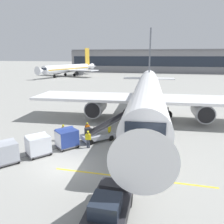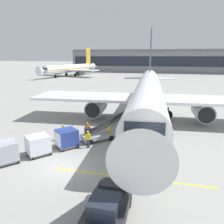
{
  "view_description": "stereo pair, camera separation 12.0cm",
  "coord_description": "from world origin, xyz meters",
  "px_view_note": "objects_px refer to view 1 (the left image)",
  "views": [
    {
      "loc": [
        7.48,
        -14.82,
        8.73
      ],
      "look_at": [
        2.32,
        7.62,
        2.87
      ],
      "focal_mm": 35.81,
      "sensor_mm": 36.0,
      "label": 1
    },
    {
      "loc": [
        7.59,
        -14.8,
        8.73
      ],
      "look_at": [
        2.32,
        7.62,
        2.87
      ],
      "focal_mm": 35.81,
      "sensor_mm": 36.0,
      "label": 2
    }
  ],
  "objects_px": {
    "ground_crew_marshaller": "(88,138)",
    "ground_crew_by_loader": "(109,130)",
    "parked_airplane": "(148,95)",
    "ground_crew_wingwalker": "(87,129)",
    "baggage_cart_lead": "(67,138)",
    "ground_crew_by_carts": "(63,131)",
    "baggage_cart_second": "(38,145)",
    "safety_cone_engine_keepout": "(102,126)",
    "pushback_tug": "(109,207)",
    "distant_airplane": "(69,69)",
    "belt_loader": "(100,132)",
    "baggage_cart_third": "(5,152)"
  },
  "relations": [
    {
      "from": "baggage_cart_lead",
      "to": "safety_cone_engine_keepout",
      "type": "xyz_separation_m",
      "value": [
        1.87,
        6.17,
        -0.62
      ]
    },
    {
      "from": "baggage_cart_lead",
      "to": "safety_cone_engine_keepout",
      "type": "distance_m",
      "value": 6.47
    },
    {
      "from": "baggage_cart_third",
      "to": "ground_crew_marshaller",
      "type": "relative_size",
      "value": 1.5
    },
    {
      "from": "parked_airplane",
      "to": "baggage_cart_third",
      "type": "xyz_separation_m",
      "value": [
        -10.47,
        -15.51,
        -2.53
      ]
    },
    {
      "from": "baggage_cart_second",
      "to": "safety_cone_engine_keepout",
      "type": "distance_m",
      "value": 9.11
    },
    {
      "from": "ground_crew_marshaller",
      "to": "safety_cone_engine_keepout",
      "type": "distance_m",
      "value": 5.85
    },
    {
      "from": "safety_cone_engine_keepout",
      "to": "ground_crew_marshaller",
      "type": "bearing_deg",
      "value": -88.1
    },
    {
      "from": "belt_loader",
      "to": "baggage_cart_lead",
      "type": "distance_m",
      "value": 3.73
    },
    {
      "from": "parked_airplane",
      "to": "ground_crew_wingwalker",
      "type": "height_order",
      "value": "parked_airplane"
    },
    {
      "from": "ground_crew_by_loader",
      "to": "distant_airplane",
      "type": "relative_size",
      "value": 0.05
    },
    {
      "from": "pushback_tug",
      "to": "ground_crew_by_carts",
      "type": "xyz_separation_m",
      "value": [
        -7.45,
        10.43,
        0.17
      ]
    },
    {
      "from": "parked_airplane",
      "to": "safety_cone_engine_keepout",
      "type": "distance_m",
      "value": 7.82
    },
    {
      "from": "baggage_cart_lead",
      "to": "baggage_cart_second",
      "type": "bearing_deg",
      "value": -129.58
    },
    {
      "from": "belt_loader",
      "to": "baggage_cart_second",
      "type": "xyz_separation_m",
      "value": [
        -4.38,
        -4.83,
        0.18
      ]
    },
    {
      "from": "baggage_cart_lead",
      "to": "ground_crew_by_carts",
      "type": "xyz_separation_m",
      "value": [
        -1.11,
        1.67,
        -0.0
      ]
    },
    {
      "from": "parked_airplane",
      "to": "pushback_tug",
      "type": "relative_size",
      "value": 9.32
    },
    {
      "from": "ground_crew_by_loader",
      "to": "ground_crew_by_carts",
      "type": "bearing_deg",
      "value": -162.97
    },
    {
      "from": "baggage_cart_third",
      "to": "ground_crew_wingwalker",
      "type": "bearing_deg",
      "value": 56.78
    },
    {
      "from": "pushback_tug",
      "to": "baggage_cart_third",
      "type": "bearing_deg",
      "value": 155.47
    },
    {
      "from": "baggage_cart_lead",
      "to": "belt_loader",
      "type": "bearing_deg",
      "value": 45.83
    },
    {
      "from": "ground_crew_marshaller",
      "to": "distant_airplane",
      "type": "height_order",
      "value": "distant_airplane"
    },
    {
      "from": "parked_airplane",
      "to": "belt_loader",
      "type": "relative_size",
      "value": 8.58
    },
    {
      "from": "baggage_cart_third",
      "to": "ground_crew_marshaller",
      "type": "xyz_separation_m",
      "value": [
        5.66,
        4.58,
        -0.0
      ]
    },
    {
      "from": "parked_airplane",
      "to": "baggage_cart_second",
      "type": "bearing_deg",
      "value": -122.79
    },
    {
      "from": "ground_crew_by_carts",
      "to": "safety_cone_engine_keepout",
      "type": "height_order",
      "value": "ground_crew_by_carts"
    },
    {
      "from": "parked_airplane",
      "to": "baggage_cart_third",
      "type": "distance_m",
      "value": 18.88
    },
    {
      "from": "ground_crew_by_loader",
      "to": "distant_airplane",
      "type": "bearing_deg",
      "value": 116.79
    },
    {
      "from": "ground_crew_by_loader",
      "to": "baggage_cart_second",
      "type": "bearing_deg",
      "value": -135.34
    },
    {
      "from": "baggage_cart_lead",
      "to": "pushback_tug",
      "type": "xyz_separation_m",
      "value": [
        6.35,
        -8.77,
        -0.17
      ]
    },
    {
      "from": "ground_crew_by_loader",
      "to": "ground_crew_marshaller",
      "type": "bearing_deg",
      "value": -118.09
    },
    {
      "from": "baggage_cart_lead",
      "to": "pushback_tug",
      "type": "distance_m",
      "value": 10.83
    },
    {
      "from": "ground_crew_marshaller",
      "to": "ground_crew_wingwalker",
      "type": "distance_m",
      "value": 2.77
    },
    {
      "from": "ground_crew_by_carts",
      "to": "safety_cone_engine_keepout",
      "type": "xyz_separation_m",
      "value": [
        2.97,
        4.5,
        -0.62
      ]
    },
    {
      "from": "ground_crew_marshaller",
      "to": "ground_crew_by_loader",
      "type": "bearing_deg",
      "value": 61.91
    },
    {
      "from": "belt_loader",
      "to": "ground_crew_marshaller",
      "type": "xyz_separation_m",
      "value": [
        -0.53,
        -2.32,
        0.18
      ]
    },
    {
      "from": "baggage_cart_lead",
      "to": "ground_crew_by_carts",
      "type": "bearing_deg",
      "value": 123.57
    },
    {
      "from": "ground_crew_by_carts",
      "to": "ground_crew_by_loader",
      "type": "bearing_deg",
      "value": 17.03
    },
    {
      "from": "baggage_cart_second",
      "to": "belt_loader",
      "type": "bearing_deg",
      "value": 47.8
    },
    {
      "from": "baggage_cart_second",
      "to": "ground_crew_marshaller",
      "type": "bearing_deg",
      "value": 33.14
    },
    {
      "from": "baggage_cart_second",
      "to": "parked_airplane",
      "type": "bearing_deg",
      "value": 57.21
    },
    {
      "from": "pushback_tug",
      "to": "ground_crew_by_carts",
      "type": "relative_size",
      "value": 2.53
    },
    {
      "from": "baggage_cart_lead",
      "to": "ground_crew_wingwalker",
      "type": "bearing_deg",
      "value": 69.58
    },
    {
      "from": "ground_crew_marshaller",
      "to": "distant_airplane",
      "type": "xyz_separation_m",
      "value": [
        -32.93,
        70.84,
        2.21
      ]
    },
    {
      "from": "parked_airplane",
      "to": "pushback_tug",
      "type": "height_order",
      "value": "parked_airplane"
    },
    {
      "from": "safety_cone_engine_keepout",
      "to": "distant_airplane",
      "type": "height_order",
      "value": "distant_airplane"
    },
    {
      "from": "baggage_cart_second",
      "to": "pushback_tug",
      "type": "relative_size",
      "value": 0.59
    },
    {
      "from": "ground_crew_wingwalker",
      "to": "safety_cone_engine_keepout",
      "type": "distance_m",
      "value": 3.37
    },
    {
      "from": "ground_crew_wingwalker",
      "to": "distant_airplane",
      "type": "height_order",
      "value": "distant_airplane"
    },
    {
      "from": "belt_loader",
      "to": "ground_crew_by_loader",
      "type": "xyz_separation_m",
      "value": [
        0.93,
        0.41,
        0.18
      ]
    },
    {
      "from": "baggage_cart_lead",
      "to": "safety_cone_engine_keepout",
      "type": "relative_size",
      "value": 3.37
    }
  ]
}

